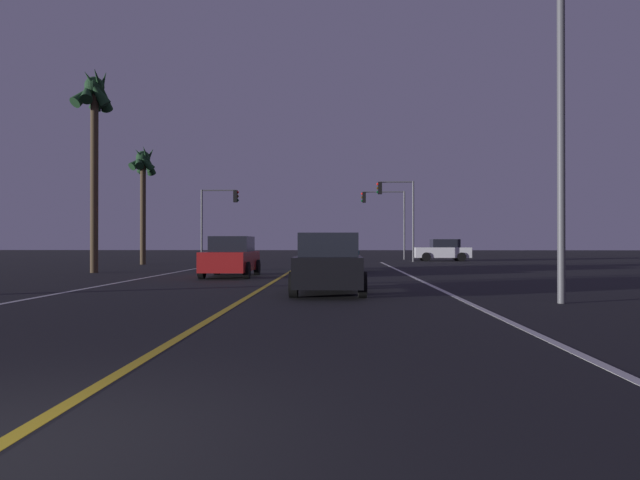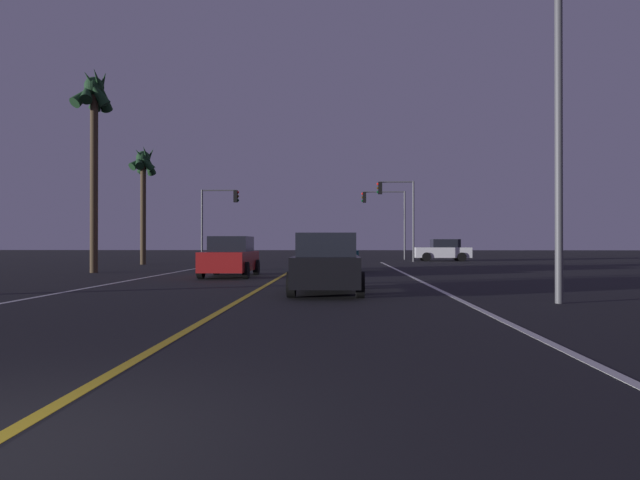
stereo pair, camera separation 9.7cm
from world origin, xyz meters
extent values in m
cube|color=silver|center=(5.49, 15.25, 0.00)|extent=(0.16, 42.50, 0.01)
cube|color=silver|center=(-5.49, 15.25, 0.00)|extent=(0.16, 42.50, 0.01)
cube|color=gold|center=(0.00, 15.25, 0.00)|extent=(0.16, 42.50, 0.01)
cylinder|color=black|center=(-1.25, 17.91, 0.34)|extent=(0.22, 0.68, 0.68)
cylinder|color=black|center=(-3.05, 17.91, 0.34)|extent=(0.22, 0.68, 0.68)
cylinder|color=black|center=(-1.25, 20.61, 0.34)|extent=(0.22, 0.68, 0.68)
cylinder|color=black|center=(-3.05, 20.61, 0.34)|extent=(0.22, 0.68, 0.68)
cube|color=maroon|center=(-2.15, 19.26, 0.66)|extent=(1.80, 4.30, 0.80)
cube|color=black|center=(-2.15, 19.51, 1.38)|extent=(1.60, 2.10, 0.64)
cube|color=red|center=(-1.55, 21.36, 0.76)|extent=(0.24, 0.08, 0.16)
cube|color=red|center=(-2.75, 21.36, 0.76)|extent=(0.24, 0.08, 0.16)
cylinder|color=black|center=(1.56, 25.51, 0.34)|extent=(0.22, 0.68, 0.68)
cylinder|color=black|center=(3.36, 25.51, 0.34)|extent=(0.22, 0.68, 0.68)
cylinder|color=black|center=(1.56, 22.81, 0.34)|extent=(0.22, 0.68, 0.68)
cylinder|color=black|center=(3.36, 22.81, 0.34)|extent=(0.22, 0.68, 0.68)
cube|color=#145156|center=(2.46, 24.16, 0.66)|extent=(1.80, 4.30, 0.80)
cube|color=black|center=(2.46, 23.91, 1.38)|extent=(1.60, 2.10, 0.64)
cube|color=red|center=(1.86, 22.06, 0.76)|extent=(0.24, 0.08, 0.16)
cube|color=red|center=(3.06, 22.06, 0.76)|extent=(0.24, 0.08, 0.16)
cylinder|color=black|center=(1.22, 13.40, 0.34)|extent=(0.22, 0.68, 0.68)
cylinder|color=black|center=(3.02, 13.40, 0.34)|extent=(0.22, 0.68, 0.68)
cylinder|color=black|center=(1.22, 10.70, 0.34)|extent=(0.22, 0.68, 0.68)
cylinder|color=black|center=(3.02, 10.70, 0.34)|extent=(0.22, 0.68, 0.68)
cube|color=black|center=(2.12, 12.05, 0.66)|extent=(1.80, 4.30, 0.80)
cube|color=black|center=(2.12, 11.80, 1.38)|extent=(1.60, 2.10, 0.64)
cube|color=red|center=(1.52, 9.95, 0.76)|extent=(0.24, 0.08, 0.16)
cube|color=red|center=(2.72, 9.95, 0.76)|extent=(0.24, 0.08, 0.16)
cylinder|color=black|center=(9.12, 38.55, 0.34)|extent=(0.68, 0.22, 0.68)
cylinder|color=black|center=(9.12, 40.35, 0.34)|extent=(0.68, 0.22, 0.68)
cylinder|color=black|center=(11.82, 38.55, 0.34)|extent=(0.68, 0.22, 0.68)
cylinder|color=black|center=(11.82, 40.35, 0.34)|extent=(0.68, 0.22, 0.68)
cube|color=silver|center=(10.47, 39.45, 0.66)|extent=(4.30, 1.80, 0.80)
cube|color=black|center=(10.72, 39.45, 1.38)|extent=(2.10, 1.60, 0.64)
cube|color=red|center=(12.57, 38.85, 0.76)|extent=(0.08, 0.24, 0.16)
cube|color=red|center=(12.57, 40.05, 0.76)|extent=(0.08, 0.24, 0.16)
cylinder|color=#4C4C51|center=(7.92, 37.00, 3.00)|extent=(0.14, 0.14, 6.00)
cylinder|color=#4C4C51|center=(6.69, 37.00, 5.95)|extent=(2.46, 0.10, 0.10)
cube|color=black|center=(5.46, 37.00, 5.50)|extent=(0.28, 0.36, 0.90)
sphere|color=red|center=(5.30, 37.00, 5.80)|extent=(0.20, 0.20, 0.20)
sphere|color=#3C2706|center=(5.30, 37.00, 5.50)|extent=(0.20, 0.20, 0.20)
sphere|color=#063816|center=(5.30, 37.00, 5.20)|extent=(0.20, 0.20, 0.20)
cylinder|color=#4C4C51|center=(-7.92, 37.00, 2.71)|extent=(0.14, 0.14, 5.42)
cylinder|color=#4C4C51|center=(-6.64, 37.00, 5.37)|extent=(2.55, 0.10, 0.10)
cube|color=black|center=(-5.36, 37.00, 4.92)|extent=(0.28, 0.36, 0.90)
sphere|color=red|center=(-5.20, 37.00, 5.22)|extent=(0.20, 0.20, 0.20)
sphere|color=#3C2706|center=(-5.20, 37.00, 4.92)|extent=(0.20, 0.20, 0.20)
sphere|color=#063816|center=(-5.20, 37.00, 4.62)|extent=(0.20, 0.20, 0.20)
cylinder|color=#4C4C51|center=(7.92, 42.50, 2.88)|extent=(0.14, 0.14, 5.77)
cylinder|color=#4C4C51|center=(6.23, 42.50, 5.72)|extent=(3.38, 0.10, 0.10)
cube|color=black|center=(4.53, 42.50, 5.27)|extent=(0.28, 0.36, 0.90)
sphere|color=red|center=(4.37, 42.50, 5.57)|extent=(0.20, 0.20, 0.20)
sphere|color=#3C2706|center=(4.37, 42.50, 5.27)|extent=(0.20, 0.20, 0.20)
sphere|color=#063816|center=(4.37, 42.50, 4.97)|extent=(0.20, 0.20, 0.20)
cylinder|color=#4C4C51|center=(7.66, 9.54, 4.04)|extent=(0.18, 0.18, 8.08)
cylinder|color=#473826|center=(-9.23, 21.93, 4.32)|extent=(0.36, 0.36, 8.63)
sphere|color=#19381E|center=(-9.23, 21.93, 8.88)|extent=(0.90, 0.90, 0.90)
cone|color=#19381E|center=(-8.93, 21.95, 8.73)|extent=(0.68, 2.06, 1.92)
cone|color=#19381E|center=(-9.06, 22.18, 8.73)|extent=(1.53, 1.30, 1.92)
cone|color=#19381E|center=(-9.50, 22.07, 8.73)|extent=(1.45, 2.09, 1.98)
cone|color=#19381E|center=(-9.51, 21.84, 8.73)|extent=(1.04, 1.66, 1.65)
cone|color=#19381E|center=(-9.08, 21.67, 8.73)|extent=(1.50, 1.18, 1.75)
cylinder|color=#473826|center=(-10.45, 31.69, 3.38)|extent=(0.36, 0.36, 6.75)
sphere|color=#19381E|center=(-10.45, 31.69, 7.00)|extent=(0.90, 0.90, 0.90)
cone|color=#19381E|center=(-10.15, 31.67, 6.85)|extent=(0.65, 1.88, 1.96)
cone|color=#19381E|center=(-10.28, 31.94, 6.85)|extent=(1.76, 1.43, 1.83)
cone|color=#19381E|center=(-10.70, 31.85, 6.85)|extent=(1.36, 1.69, 1.43)
cone|color=#19381E|center=(-10.71, 31.55, 6.85)|extent=(1.27, 1.77, 1.44)
cone|color=#19381E|center=(-10.32, 31.42, 6.85)|extent=(1.56, 1.14, 1.62)
camera|label=1|loc=(2.40, -3.48, 1.44)|focal=30.51mm
camera|label=2|loc=(2.50, -3.48, 1.44)|focal=30.51mm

